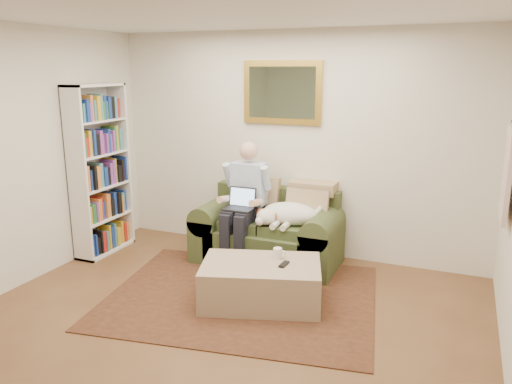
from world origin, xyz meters
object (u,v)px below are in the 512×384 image
Objects in this scene: ottoman at (261,283)px; coffee_mug at (278,253)px; bookshelf at (100,170)px; sofa at (268,238)px; sleeping_dog at (290,214)px; seated_man at (243,205)px; laptop at (241,203)px.

coffee_mug is (0.10, 0.19, 0.25)m from ottoman.
coffee_mug is at bearing -9.12° from bookshelf.
ottoman is 0.55× the size of bookshelf.
bookshelf reaches higher than ottoman.
sofa is 0.46m from sleeping_dog.
ottoman is (0.04, -0.94, -0.42)m from sleeping_dog.
bookshelf is (-2.28, 0.57, 0.80)m from ottoman.
seated_man reaches higher than ottoman.
sleeping_dog reaches higher than coffee_mug.
coffee_mug is at bearing 63.06° from ottoman.
sleeping_dog is 0.61× the size of ottoman.
seated_man is at bearing 123.41° from ottoman.
laptop is 3.17× the size of coffee_mug.
laptop is 0.16× the size of bookshelf.
seated_man is at bearing 90.00° from laptop.
bookshelf is (-1.71, -0.30, 0.31)m from seated_man.
sleeping_dog is (0.54, 0.13, -0.10)m from laptop.
laptop reaches higher than coffee_mug.
laptop reaches higher than sofa.
bookshelf reaches higher than laptop.
seated_man is (-0.24, -0.15, 0.40)m from sofa.
seated_man reaches higher than sleeping_dog.
coffee_mug is at bearing -42.85° from laptop.
coffee_mug is (0.43, -0.83, 0.17)m from sofa.
seated_man reaches higher than coffee_mug.
laptop is (-0.00, -0.06, 0.03)m from seated_man.
bookshelf is (-1.95, -0.45, 0.72)m from sofa.
seated_man is 13.73× the size of coffee_mug.
sofa is 16.32× the size of coffee_mug.
seated_man reaches higher than sofa.
sofa reaches higher than ottoman.
seated_man is 1.15m from ottoman.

